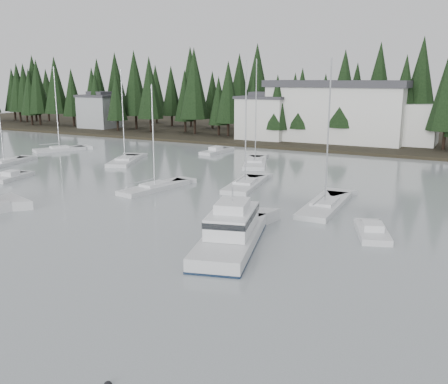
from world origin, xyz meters
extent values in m
cube|color=black|center=(0.00, 97.00, 0.00)|extent=(240.00, 54.00, 1.00)
cube|color=silver|center=(-18.00, 79.00, 4.25)|extent=(9.00, 7.00, 7.50)
cube|color=#38383D|center=(-18.00, 79.00, 8.25)|extent=(9.54, 7.42, 0.50)
cube|color=#38383D|center=(-18.00, 79.00, 8.85)|extent=(4.95, 3.85, 0.80)
cube|color=#999EA0|center=(-60.00, 81.00, 4.00)|extent=(8.00, 7.00, 7.00)
cube|color=#38383D|center=(-60.00, 81.00, 7.75)|extent=(8.48, 7.42, 0.50)
cube|color=#38383D|center=(-60.00, 81.00, 8.35)|extent=(4.40, 3.85, 0.80)
cube|color=silver|center=(-5.00, 82.00, 5.50)|extent=(24.00, 10.00, 10.00)
cube|color=#38383D|center=(-5.00, 82.00, 10.80)|extent=(25.00, 11.00, 1.20)
cube|color=silver|center=(7.00, 84.00, 4.00)|extent=(10.00, 8.00, 7.00)
cube|color=silver|center=(4.00, 22.40, 0.16)|extent=(6.54, 12.14, 1.69)
cube|color=#0D1C32|center=(4.00, 22.40, 0.03)|extent=(6.59, 12.20, 0.23)
cube|color=white|center=(3.85, 22.95, 1.79)|extent=(4.44, 6.60, 1.53)
cube|color=black|center=(3.85, 22.95, 2.16)|extent=(4.52, 6.67, 0.42)
cube|color=white|center=(3.85, 22.95, 2.90)|extent=(2.88, 3.48, 0.69)
cylinder|color=#A5A8AD|center=(3.85, 22.95, 3.74)|extent=(0.10, 0.10, 1.16)
cube|color=silver|center=(-43.06, 51.75, -0.03)|extent=(6.19, 8.49, 1.05)
cube|color=white|center=(-43.06, 51.75, 0.62)|extent=(2.99, 3.34, 0.30)
cylinder|color=#A5A8AD|center=(-43.06, 51.75, 7.06)|extent=(0.14, 0.14, 13.11)
cube|color=silver|center=(6.83, 36.25, -0.03)|extent=(3.29, 10.64, 1.05)
cube|color=white|center=(6.83, 36.25, 0.62)|extent=(2.14, 3.66, 0.30)
cylinder|color=#A5A8AD|center=(6.83, 36.25, 7.07)|extent=(0.14, 0.14, 13.15)
cube|color=silver|center=(-8.84, 54.97, -0.03)|extent=(6.54, 10.68, 1.05)
cube|color=white|center=(-8.84, 54.97, 0.62)|extent=(3.20, 4.02, 0.30)
cylinder|color=#A5A8AD|center=(-8.84, 54.97, 7.43)|extent=(0.14, 0.14, 13.86)
cube|color=silver|center=(-26.08, 47.69, -0.03)|extent=(6.39, 9.68, 1.05)
cube|color=white|center=(-26.08, 47.69, 0.62)|extent=(3.16, 3.72, 0.30)
cylinder|color=#A5A8AD|center=(-26.08, 47.69, 6.75)|extent=(0.14, 0.14, 12.49)
cube|color=silver|center=(-11.84, 35.12, -0.03)|extent=(3.89, 9.31, 1.05)
cube|color=white|center=(-11.84, 35.12, 0.62)|extent=(2.19, 3.31, 0.30)
cylinder|color=#A5A8AD|center=(-11.84, 35.12, 5.85)|extent=(0.14, 0.14, 10.71)
cube|color=silver|center=(-39.62, 38.10, -0.03)|extent=(4.60, 9.57, 1.05)
cube|color=white|center=(-39.62, 38.10, 0.62)|extent=(2.46, 3.46, 0.30)
cylinder|color=#A5A8AD|center=(-39.62, 38.10, 5.62)|extent=(0.14, 0.14, 10.24)
cube|color=silver|center=(-3.78, 41.13, -0.03)|extent=(4.39, 9.66, 1.05)
cube|color=white|center=(-3.78, 41.13, 0.62)|extent=(2.52, 3.46, 0.30)
cylinder|color=#A5A8AD|center=(-3.78, 41.13, 7.13)|extent=(0.14, 0.14, 13.26)
cube|color=silver|center=(-30.42, 31.62, 0.05)|extent=(3.13, 5.52, 0.90)
cube|color=white|center=(-30.42, 31.62, 0.75)|extent=(1.78, 1.91, 0.55)
cube|color=silver|center=(12.57, 29.74, 0.05)|extent=(3.85, 5.71, 0.90)
cube|color=white|center=(12.57, 29.74, 0.75)|extent=(1.98, 2.09, 0.55)
cube|color=silver|center=(-18.92, 61.86, 0.05)|extent=(2.68, 6.86, 0.90)
cube|color=white|center=(-18.92, 61.86, 0.75)|extent=(1.65, 2.25, 0.55)
camera|label=1|loc=(19.66, -8.22, 12.01)|focal=40.00mm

